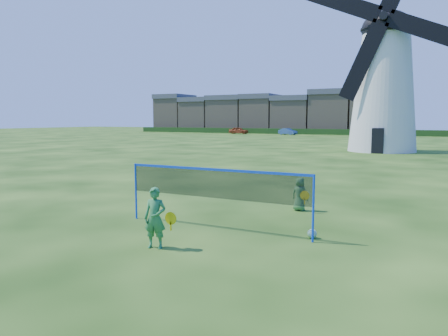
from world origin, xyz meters
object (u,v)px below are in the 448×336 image
windmill (384,82)px  car_left (239,130)px  badminton_net (215,185)px  car_right (288,132)px  player_boy (300,194)px  play_ball (312,234)px  player_girl (155,218)px

windmill → car_left: bearing=131.0°
badminton_net → car_left: 69.09m
badminton_net → car_right: size_ratio=1.47×
badminton_net → car_left: (-28.63, 62.88, -0.51)m
player_boy → play_ball: size_ratio=4.63×
play_ball → car_right: size_ratio=0.06×
badminton_net → car_left: badminton_net is taller
player_boy → car_left: (-29.90, 59.81, 0.12)m
player_boy → car_right: bearing=-61.2°
player_girl → play_ball: player_girl is taller
badminton_net → play_ball: badminton_net is taller
player_boy → car_left: bearing=-53.3°
player_boy → car_left: size_ratio=0.28×
play_ball → car_left: size_ratio=0.06×
badminton_net → car_left: bearing=114.5°
player_boy → play_ball: (1.14, -2.76, -0.40)m
windmill → play_ball: (1.77, -28.90, -5.80)m
player_girl → player_boy: bearing=55.8°
player_girl → play_ball: size_ratio=6.01×
player_girl → car_right: 66.99m
windmill → car_right: 38.88m
badminton_net → play_ball: size_ratio=22.95×
player_boy → badminton_net: bearing=77.7°
badminton_net → play_ball: 2.64m
play_ball → badminton_net: bearing=-172.8°
badminton_net → player_girl: (-0.41, -1.96, -0.48)m
player_girl → play_ball: bearing=23.0°
player_boy → car_right: (-20.07, 59.39, 0.06)m
windmill → play_ball: windmill is taller
car_left → car_right: 9.84m
car_right → windmill: bearing=-132.0°
car_left → windmill: bearing=-144.1°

